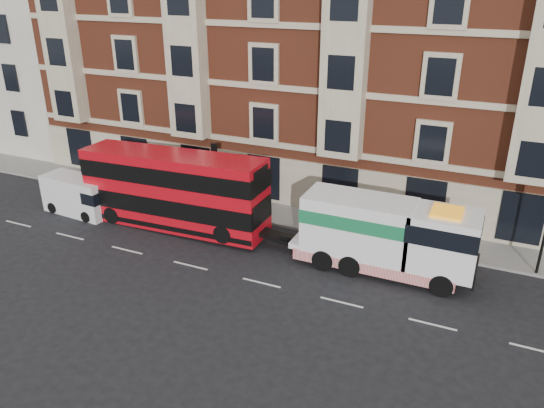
% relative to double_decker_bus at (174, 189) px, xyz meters
% --- Properties ---
extents(ground, '(120.00, 120.00, 0.00)m').
position_rel_double_decker_bus_xyz_m(ground, '(7.19, -3.54, -2.38)').
color(ground, black).
rests_on(ground, ground).
extents(sidewalk, '(90.00, 3.00, 0.15)m').
position_rel_double_decker_bus_xyz_m(sidewalk, '(7.19, 3.96, -2.30)').
color(sidewalk, slate).
rests_on(sidewalk, ground).
extents(victorian_terrace, '(45.00, 12.00, 20.40)m').
position_rel_double_decker_bus_xyz_m(victorian_terrace, '(7.69, 11.46, 7.69)').
color(victorian_terrace, brown).
rests_on(victorian_terrace, ground).
extents(cream_block, '(16.00, 10.00, 16.80)m').
position_rel_double_decker_bus_xyz_m(cream_block, '(-22.81, 10.46, 5.97)').
color(cream_block, beige).
rests_on(cream_block, ground).
extents(lamp_post_west, '(0.35, 0.15, 4.35)m').
position_rel_double_decker_bus_xyz_m(lamp_post_west, '(1.19, 2.66, 0.30)').
color(lamp_post_west, black).
rests_on(lamp_post_west, sidewalk).
extents(double_decker_bus, '(11.08, 2.54, 4.49)m').
position_rel_double_decker_bus_xyz_m(double_decker_bus, '(0.00, 0.00, 0.00)').
color(double_decker_bus, red).
rests_on(double_decker_bus, ground).
extents(tow_truck, '(8.87, 2.62, 3.70)m').
position_rel_double_decker_bus_xyz_m(tow_truck, '(12.06, 0.00, -0.42)').
color(tow_truck, white).
rests_on(tow_truck, ground).
extents(box_van, '(4.55, 2.15, 2.31)m').
position_rel_double_decker_bus_xyz_m(box_van, '(-6.63, -0.73, -1.24)').
color(box_van, silver).
rests_on(box_van, ground).
extents(pedestrian, '(0.62, 0.42, 1.66)m').
position_rel_double_decker_bus_xyz_m(pedestrian, '(-0.54, 2.61, -1.40)').
color(pedestrian, '#1A2935').
rests_on(pedestrian, sidewalk).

